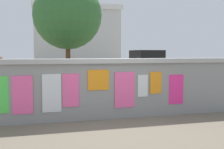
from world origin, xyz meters
TOP-DOWN VIEW (x-y plane):
  - ground at (0.00, 8.00)m, footprint 60.00×60.00m
  - poster_wall at (-0.01, -0.00)m, footprint 7.87×0.42m
  - auto_rickshaw_truck at (2.05, 4.97)m, footprint 3.64×1.60m
  - motorcycle at (-2.00, 4.91)m, footprint 1.88×0.67m
  - bicycle_near at (2.57, 1.48)m, footprint 1.65×0.62m
  - bicycle_far at (-1.96, 1.36)m, footprint 1.69×0.48m
  - person_bystander at (-3.21, 3.75)m, footprint 0.37×0.37m
  - tree_roadside at (-0.08, 10.30)m, footprint 4.25×4.25m
  - building_background at (1.85, 21.95)m, footprint 8.68×6.00m

SIDE VIEW (x-z plane):
  - ground at x=0.00m, z-range 0.00..0.00m
  - bicycle_near at x=2.57m, z-range -0.11..0.84m
  - bicycle_far at x=-1.96m, z-range -0.11..0.84m
  - motorcycle at x=-2.00m, z-range 0.03..0.90m
  - poster_wall at x=-0.01m, z-range 0.02..1.59m
  - auto_rickshaw_truck at x=2.05m, z-range -0.02..1.83m
  - person_bystander at x=-3.21m, z-range 0.18..1.80m
  - building_background at x=1.85m, z-range 0.02..6.51m
  - tree_roadside at x=-0.08m, z-range 0.97..7.17m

